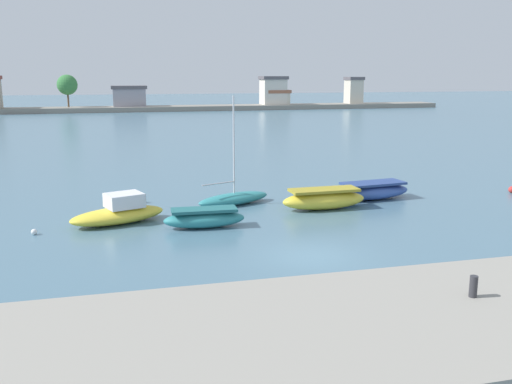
# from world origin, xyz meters

# --- Properties ---
(ground_plane) EXTENTS (400.00, 400.00, 0.00)m
(ground_plane) POSITION_xyz_m (0.00, 0.00, 0.00)
(ground_plane) COLOR slate
(seawall_embankment) EXTENTS (67.16, 6.57, 1.81)m
(seawall_embankment) POSITION_xyz_m (0.00, -9.99, 0.90)
(seawall_embankment) COLOR gray
(seawall_embankment) RESTS_ON ground
(mooring_bollard) EXTENTS (0.22, 0.22, 0.60)m
(mooring_bollard) POSITION_xyz_m (1.21, -9.42, 2.11)
(mooring_bollard) COLOR #2D2D33
(mooring_bollard) RESTS_ON seawall_embankment
(moored_boat_0) EXTENTS (5.47, 3.59, 1.57)m
(moored_boat_0) POSITION_xyz_m (-8.06, 7.69, 0.57)
(moored_boat_0) COLOR yellow
(moored_boat_0) RESTS_ON ground
(moored_boat_1) EXTENTS (4.24, 1.53, 1.01)m
(moored_boat_1) POSITION_xyz_m (-3.82, 5.69, 0.48)
(moored_boat_1) COLOR teal
(moored_boat_1) RESTS_ON ground
(moored_boat_2) EXTENTS (5.04, 3.08, 6.55)m
(moored_boat_2) POSITION_xyz_m (-1.28, 10.32, 0.40)
(moored_boat_2) COLOR teal
(moored_boat_2) RESTS_ON ground
(moored_boat_3) EXTENTS (5.10, 1.80, 1.22)m
(moored_boat_3) POSITION_xyz_m (3.60, 7.92, 0.59)
(moored_boat_3) COLOR yellow
(moored_boat_3) RESTS_ON ground
(moored_boat_4) EXTENTS (5.23, 2.44, 1.09)m
(moored_boat_4) POSITION_xyz_m (7.57, 9.66, 0.52)
(moored_boat_4) COLOR #3856A8
(moored_boat_4) RESTS_ON ground
(mooring_buoy_0) EXTENTS (0.44, 0.44, 0.44)m
(mooring_buoy_0) POSITION_xyz_m (17.40, 9.10, 0.22)
(mooring_buoy_0) COLOR red
(mooring_buoy_0) RESTS_ON ground
(mooring_buoy_1) EXTENTS (0.29, 0.29, 0.29)m
(mooring_buoy_1) POSITION_xyz_m (-12.18, 6.43, 0.15)
(mooring_buoy_1) COLOR white
(mooring_buoy_1) RESTS_ON ground
(mooring_buoy_2) EXTENTS (0.35, 0.35, 0.35)m
(mooring_buoy_2) POSITION_xyz_m (-6.58, 12.12, 0.17)
(mooring_buoy_2) COLOR white
(mooring_buoy_2) RESTS_ON ground
(distant_shoreline) EXTENTS (130.81, 6.84, 8.42)m
(distant_shoreline) POSITION_xyz_m (-3.38, 99.19, 2.46)
(distant_shoreline) COLOR gray
(distant_shoreline) RESTS_ON ground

